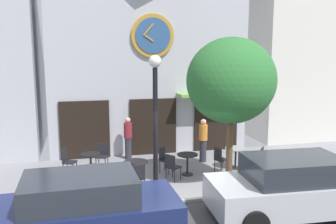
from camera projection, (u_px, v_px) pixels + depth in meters
name	position (u px, v px, depth m)	size (l,w,h in m)	color
ground_plane	(194.00, 212.00, 9.63)	(24.98, 11.45, 0.13)	gray
clock_building	(147.00, 29.00, 15.32)	(8.22, 3.43, 9.91)	#B2B2BC
neighbor_building_right	(304.00, 18.00, 17.73)	(5.28, 3.51, 11.67)	silver
street_lamp	(155.00, 126.00, 10.33)	(0.36, 0.36, 4.10)	black
street_tree	(231.00, 81.00, 10.93)	(2.74, 2.47, 4.62)	brown
cafe_table_rightmost	(91.00, 160.00, 12.33)	(0.68, 0.68, 0.77)	black
cafe_table_center_left	(136.00, 167.00, 11.57)	(0.79, 0.79, 0.73)	black
cafe_table_near_curb	(187.00, 160.00, 12.41)	(0.72, 0.72, 0.73)	black
cafe_table_center	(236.00, 153.00, 13.10)	(0.77, 0.77, 0.75)	black
cafe_chair_facing_wall	(259.00, 158.00, 12.66)	(0.56, 0.56, 0.90)	black
cafe_chair_by_entrance	(164.00, 158.00, 12.66)	(0.57, 0.57, 0.90)	black
cafe_chair_near_lamp	(67.00, 160.00, 12.41)	(0.52, 0.52, 0.90)	black
cafe_chair_facing_street	(138.00, 176.00, 10.78)	(0.44, 0.44, 0.90)	black
cafe_chair_corner	(102.00, 154.00, 13.14)	(0.51, 0.51, 0.90)	black
cafe_chair_right_end	(172.00, 165.00, 11.80)	(0.56, 0.56, 0.90)	black
cafe_chair_near_tree	(220.00, 158.00, 12.63)	(0.50, 0.50, 0.90)	black
pedestrian_orange	(203.00, 140.00, 13.85)	(0.38, 0.38, 1.67)	#2D2D38
pedestrian_maroon	(128.00, 138.00, 14.21)	(0.43, 0.43, 1.67)	#2D2D38
parked_car_navy	(81.00, 211.00, 7.89)	(4.33, 2.07, 1.55)	navy
parked_car_silver	(293.00, 187.00, 9.27)	(4.40, 2.22, 1.55)	#B7BABF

